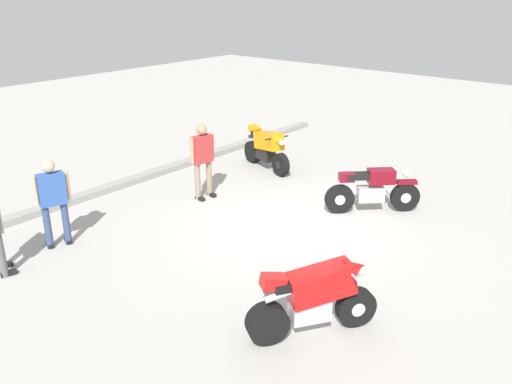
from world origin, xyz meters
TOP-DOWN VIEW (x-y plane):
  - ground_plane at (0.00, 0.00)m, footprint 40.00×40.00m
  - curb_edge at (0.00, 4.60)m, footprint 14.00×0.30m
  - motorcycle_maroon_cruiser at (1.80, -0.84)m, footprint 1.55×1.57m
  - motorcycle_red_sportbike at (-2.63, -2.33)m, footprint 1.74×1.22m
  - motorcycle_orange_sportbike at (2.60, 2.74)m, footprint 0.90×1.91m
  - person_in_blue_shirt at (-3.47, 2.92)m, footprint 0.65×0.43m
  - person_in_red_shirt at (0.04, 2.55)m, footprint 0.67×0.34m

SIDE VIEW (x-z plane):
  - ground_plane at x=0.00m, z-range 0.00..0.00m
  - curb_edge at x=0.00m, z-range 0.00..0.15m
  - motorcycle_maroon_cruiser at x=1.80m, z-range -0.02..1.06m
  - motorcycle_red_sportbike at x=-2.63m, z-range 0.02..1.17m
  - motorcycle_orange_sportbike at x=2.60m, z-range 0.02..1.17m
  - person_in_blue_shirt at x=-3.47m, z-range 0.13..1.84m
  - person_in_red_shirt at x=0.04m, z-range 0.13..1.88m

